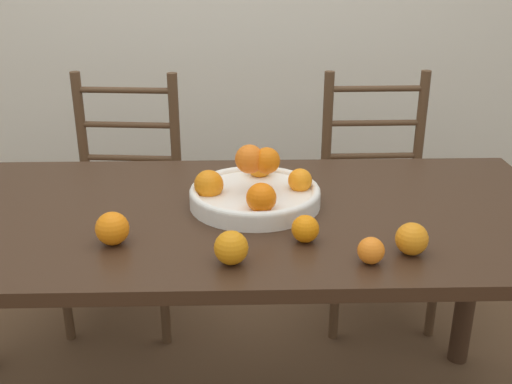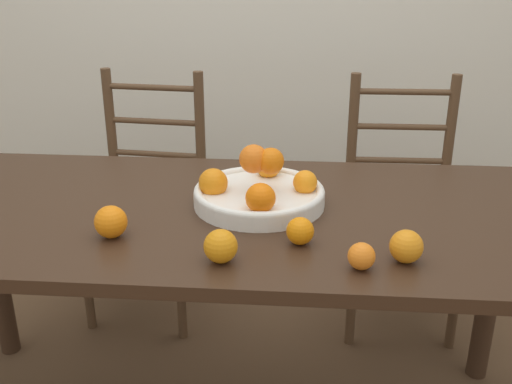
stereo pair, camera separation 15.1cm
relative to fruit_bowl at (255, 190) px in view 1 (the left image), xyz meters
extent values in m
cube|color=#382316|center=(-0.10, -0.04, -0.06)|extent=(1.89, 0.82, 0.03)
cylinder|color=#382316|center=(0.76, 0.29, -0.44)|extent=(0.07, 0.07, 0.73)
cylinder|color=white|center=(0.00, 0.00, -0.02)|extent=(0.36, 0.36, 0.04)
torus|color=white|center=(0.00, 0.00, 0.00)|extent=(0.36, 0.36, 0.02)
sphere|color=orange|center=(0.13, 0.02, 0.02)|extent=(0.07, 0.07, 0.07)
sphere|color=orange|center=(0.02, 0.12, 0.03)|extent=(0.07, 0.07, 0.07)
sphere|color=orange|center=(-0.12, -0.01, 0.02)|extent=(0.08, 0.08, 0.08)
sphere|color=orange|center=(0.01, -0.12, 0.03)|extent=(0.08, 0.08, 0.08)
sphere|color=orange|center=(0.03, -0.01, 0.09)|extent=(0.07, 0.07, 0.07)
sphere|color=orange|center=(-0.01, 0.00, 0.09)|extent=(0.08, 0.08, 0.08)
sphere|color=orange|center=(-0.34, -0.23, 0.00)|extent=(0.08, 0.08, 0.08)
sphere|color=orange|center=(0.25, -0.33, -0.01)|extent=(0.06, 0.06, 0.06)
sphere|color=orange|center=(0.35, -0.29, 0.00)|extent=(0.08, 0.08, 0.08)
sphere|color=orange|center=(-0.06, -0.33, 0.00)|extent=(0.08, 0.08, 0.08)
sphere|color=orange|center=(0.12, -0.23, -0.01)|extent=(0.07, 0.07, 0.07)
cylinder|color=#513823|center=(-0.71, 0.46, -0.56)|extent=(0.04, 0.04, 0.47)
cylinder|color=#513823|center=(-0.33, 0.43, -0.56)|extent=(0.04, 0.04, 0.47)
cylinder|color=#513823|center=(-0.68, 0.82, -0.32)|extent=(0.04, 0.04, 0.97)
cylinder|color=#513823|center=(-0.30, 0.79, -0.32)|extent=(0.04, 0.04, 0.97)
cube|color=#513823|center=(-0.50, 0.63, -0.31)|extent=(0.45, 0.44, 0.04)
cylinder|color=#513823|center=(-0.49, 0.81, -0.18)|extent=(0.38, 0.06, 0.02)
cylinder|color=#513823|center=(-0.49, 0.81, -0.04)|extent=(0.38, 0.06, 0.02)
cylinder|color=#513823|center=(-0.49, 0.81, 0.10)|extent=(0.38, 0.06, 0.02)
cylinder|color=#513823|center=(0.32, 0.44, -0.56)|extent=(0.04, 0.04, 0.47)
cylinder|color=#513823|center=(0.70, 0.45, -0.56)|extent=(0.04, 0.04, 0.47)
cylinder|color=#513823|center=(0.31, 0.80, -0.32)|extent=(0.04, 0.04, 0.97)
cylinder|color=#513823|center=(0.69, 0.81, -0.32)|extent=(0.04, 0.04, 0.97)
cube|color=#513823|center=(0.50, 0.63, -0.31)|extent=(0.43, 0.41, 0.04)
cylinder|color=#513823|center=(0.50, 0.81, -0.18)|extent=(0.38, 0.03, 0.02)
cylinder|color=#513823|center=(0.50, 0.81, -0.04)|extent=(0.38, 0.03, 0.02)
cylinder|color=#513823|center=(0.50, 0.81, 0.10)|extent=(0.38, 0.03, 0.02)
camera|label=1|loc=(-0.04, -1.51, 0.61)|focal=42.00mm
camera|label=2|loc=(0.11, -1.51, 0.61)|focal=42.00mm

